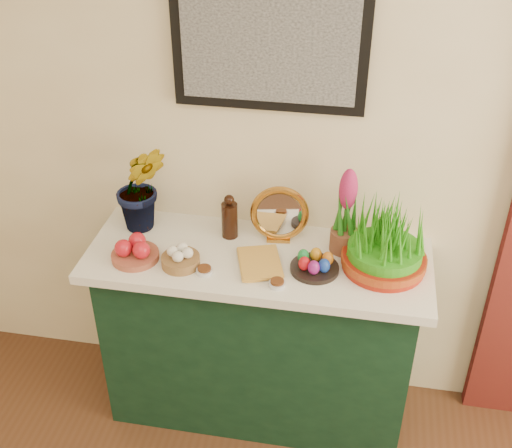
{
  "coord_description": "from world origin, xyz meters",
  "views": [
    {
      "loc": [
        0.19,
        -0.08,
        2.43
      ],
      "look_at": [
        -0.17,
        1.95,
        1.07
      ],
      "focal_mm": 45.0,
      "sensor_mm": 36.0,
      "label": 1
    }
  ],
  "objects_px": {
    "wheatgrass_sabzeh": "(386,243)",
    "sideboard": "(258,338)",
    "mirror": "(279,215)",
    "book": "(239,264)",
    "hyacinth_green": "(140,174)"
  },
  "relations": [
    {
      "from": "mirror",
      "to": "wheatgrass_sabzeh",
      "type": "xyz_separation_m",
      "value": [
        0.43,
        -0.13,
        0.0
      ]
    },
    {
      "from": "sideboard",
      "to": "hyacinth_green",
      "type": "height_order",
      "value": "hyacinth_green"
    },
    {
      "from": "hyacinth_green",
      "to": "mirror",
      "type": "relative_size",
      "value": 2.1
    },
    {
      "from": "mirror",
      "to": "wheatgrass_sabzeh",
      "type": "bearing_deg",
      "value": -16.62
    },
    {
      "from": "sideboard",
      "to": "book",
      "type": "distance_m",
      "value": 0.49
    },
    {
      "from": "hyacinth_green",
      "to": "wheatgrass_sabzeh",
      "type": "bearing_deg",
      "value": -23.22
    },
    {
      "from": "mirror",
      "to": "wheatgrass_sabzeh",
      "type": "height_order",
      "value": "wheatgrass_sabzeh"
    },
    {
      "from": "wheatgrass_sabzeh",
      "to": "book",
      "type": "bearing_deg",
      "value": -170.06
    },
    {
      "from": "wheatgrass_sabzeh",
      "to": "mirror",
      "type": "bearing_deg",
      "value": 163.38
    },
    {
      "from": "sideboard",
      "to": "book",
      "type": "relative_size",
      "value": 6.0
    },
    {
      "from": "wheatgrass_sabzeh",
      "to": "sideboard",
      "type": "bearing_deg",
      "value": 179.97
    },
    {
      "from": "sideboard",
      "to": "hyacinth_green",
      "type": "xyz_separation_m",
      "value": [
        -0.52,
        0.11,
        0.73
      ]
    },
    {
      "from": "mirror",
      "to": "wheatgrass_sabzeh",
      "type": "relative_size",
      "value": 0.75
    },
    {
      "from": "book",
      "to": "sideboard",
      "type": "bearing_deg",
      "value": 41.8
    },
    {
      "from": "hyacinth_green",
      "to": "mirror",
      "type": "xyz_separation_m",
      "value": [
        0.58,
        0.02,
        -0.14
      ]
    }
  ]
}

